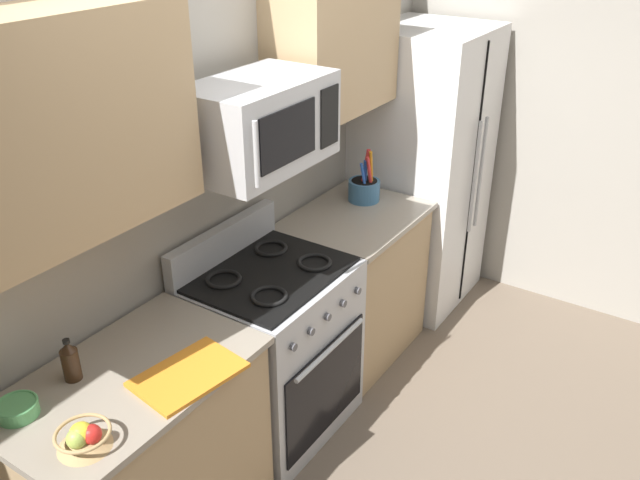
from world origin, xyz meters
The scene contains 15 objects.
ground_plane centered at (0.00, 0.00, 0.00)m, with size 16.00×16.00×0.00m, color #6B5B4C.
wall_back centered at (0.00, 1.05, 1.30)m, with size 8.00×0.10×2.60m, color #9E998E.
counter_left centered at (-0.90, 0.67, 0.46)m, with size 1.01×0.63×0.91m.
range_oven centered at (0.00, 0.67, 0.47)m, with size 0.76×0.67×1.09m.
counter_right centered at (0.80, 0.67, 0.46)m, with size 0.82×0.63×0.91m.
refrigerator centered at (1.62, 0.65, 0.91)m, with size 0.77×0.74×1.82m.
wall_right centered at (2.10, 0.00, 1.30)m, with size 0.10×8.00×2.60m, color #9E998E.
microwave centered at (0.00, 0.70, 1.65)m, with size 0.68×0.44×0.38m.
upper_cabinets_left centered at (-0.90, 0.83, 1.85)m, with size 1.00×0.34×0.74m.
upper_cabinets_right centered at (0.81, 0.83, 1.85)m, with size 0.81×0.34×0.74m.
utensil_crock centered at (1.00, 0.73, 0.98)m, with size 0.19×0.19×0.32m.
fruit_basket centered at (-1.23, 0.50, 0.95)m, with size 0.19×0.19×0.10m.
cutting_board centered at (-0.77, 0.47, 0.92)m, with size 0.39×0.27×0.02m, color orange.
bottle_soy centered at (-1.01, 0.82, 0.99)m, with size 0.07×0.07×0.18m.
prep_bowl centered at (-1.25, 0.82, 0.94)m, with size 0.15×0.15×0.05m.
Camera 1 is at (-2.17, -1.05, 2.54)m, focal length 37.76 mm.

